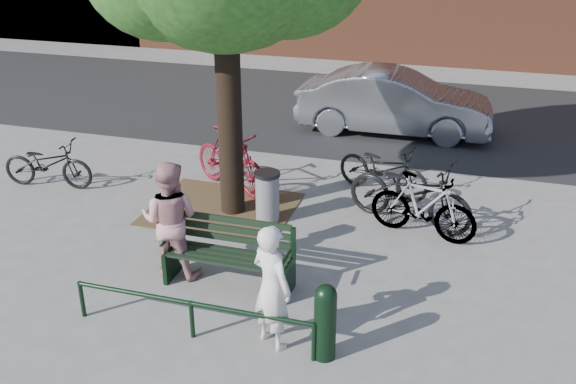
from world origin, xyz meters
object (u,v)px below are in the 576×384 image
(park_bench, at_px, (230,252))
(bollard, at_px, (325,319))
(parked_car, at_px, (394,102))
(litter_bin, at_px, (267,197))
(person_right, at_px, (170,220))
(bicycle_c, at_px, (383,169))
(person_left, at_px, (272,287))

(park_bench, bearing_deg, bollard, -36.41)
(parked_car, bearing_deg, park_bench, 169.79)
(park_bench, bearing_deg, parked_car, 80.29)
(park_bench, height_order, bollard, park_bench)
(litter_bin, height_order, parked_car, parked_car)
(person_right, distance_m, bicycle_c, 4.32)
(bicycle_c, bearing_deg, person_left, -164.89)
(person_left, bearing_deg, bollard, -156.23)
(parked_car, bearing_deg, litter_bin, 165.04)
(bollard, height_order, parked_car, parked_car)
(person_left, bearing_deg, person_right, -1.42)
(park_bench, height_order, bicycle_c, park_bench)
(bollard, xyz_separation_m, litter_bin, (-1.71, 3.10, -0.07))
(litter_bin, distance_m, bicycle_c, 2.32)
(litter_bin, xyz_separation_m, parked_car, (1.31, 5.09, 0.27))
(person_left, height_order, bicycle_c, person_left)
(park_bench, relative_size, bicycle_c, 0.97)
(person_left, height_order, person_right, person_right)
(person_left, xyz_separation_m, person_right, (-1.81, 1.10, 0.07))
(park_bench, height_order, person_right, person_right)
(park_bench, distance_m, litter_bin, 1.92)
(bollard, bearing_deg, parked_car, 92.79)
(person_left, distance_m, parked_car, 8.13)
(bollard, relative_size, bicycle_c, 0.53)
(park_bench, height_order, litter_bin, park_bench)
(bollard, relative_size, litter_bin, 1.11)
(bicycle_c, bearing_deg, person_right, 168.49)
(person_left, bearing_deg, litter_bin, -40.88)
(person_right, height_order, bollard, person_right)
(litter_bin, bearing_deg, person_right, -111.24)
(person_right, xyz_separation_m, parked_car, (2.06, 7.02, -0.13))
(litter_bin, distance_m, parked_car, 5.26)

